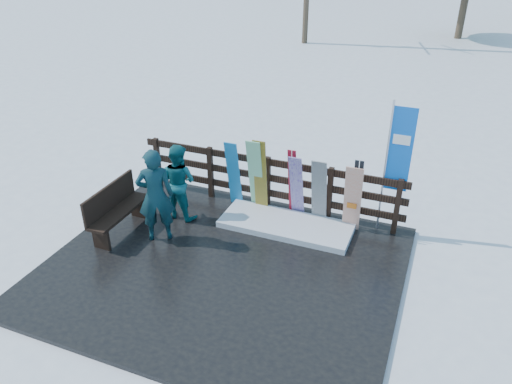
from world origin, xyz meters
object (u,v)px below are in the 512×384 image
at_px(snowboard_4, 319,192).
at_px(snowboard_5, 353,199).
at_px(snowboard_1, 256,176).
at_px(person_front, 155,196).
at_px(rental_flag, 397,154).
at_px(person_back, 178,182).
at_px(bench, 116,208).
at_px(snowboard_2, 260,177).
at_px(snowboard_0, 234,174).
at_px(snowboard_3, 297,187).

distance_m(snowboard_4, snowboard_5, 0.65).
relative_size(snowboard_1, person_front, 0.90).
height_order(rental_flag, person_back, rental_flag).
relative_size(person_front, person_back, 1.17).
distance_m(snowboard_1, person_front, 2.08).
relative_size(snowboard_4, rental_flag, 0.55).
bearing_deg(bench, snowboard_2, 36.73).
bearing_deg(snowboard_1, rental_flag, 5.89).
relative_size(snowboard_4, person_front, 0.79).
xyz_separation_m(snowboard_0, person_back, (-0.86, -0.74, 0.03)).
distance_m(snowboard_4, person_back, 2.76).
height_order(snowboard_2, person_front, person_front).
height_order(snowboard_5, person_back, person_back).
bearing_deg(snowboard_3, person_back, -161.39).
bearing_deg(snowboard_2, bench, -143.27).
height_order(snowboard_2, snowboard_3, snowboard_2).
height_order(snowboard_0, rental_flag, rental_flag).
bearing_deg(snowboard_2, person_front, -131.73).
distance_m(snowboard_0, rental_flag, 3.23).
xyz_separation_m(snowboard_1, snowboard_2, (0.10, 0.00, 0.00)).
bearing_deg(snowboard_1, snowboard_5, 0.00).
bearing_deg(snowboard_3, snowboard_1, -180.00).
height_order(bench, snowboard_4, snowboard_4).
bearing_deg(snowboard_4, rental_flag, 11.69).
bearing_deg(snowboard_4, person_back, -164.39).
height_order(snowboard_2, rental_flag, rental_flag).
bearing_deg(snowboard_0, person_front, -117.77).
height_order(snowboard_1, rental_flag, rental_flag).
relative_size(snowboard_0, person_front, 0.83).
distance_m(rental_flag, person_front, 4.41).
bearing_deg(person_back, snowboard_2, -145.06).
distance_m(snowboard_1, person_back, 1.53).
height_order(snowboard_0, person_front, person_front).
relative_size(bench, snowboard_5, 1.09).
bearing_deg(snowboard_1, snowboard_2, 0.00).
bearing_deg(snowboard_3, person_front, -143.83).
distance_m(snowboard_1, rental_flag, 2.75).
bearing_deg(snowboard_1, bench, -142.02).
bearing_deg(rental_flag, person_back, -165.67).
bearing_deg(snowboard_0, bench, -134.92).
bearing_deg(snowboard_3, rental_flag, 8.74).
distance_m(snowboard_5, person_front, 3.66).
xyz_separation_m(snowboard_1, snowboard_3, (0.86, 0.00, -0.09)).
xyz_separation_m(snowboard_1, snowboard_5, (1.96, 0.00, -0.12)).
bearing_deg(snowboard_5, snowboard_1, 180.00).
height_order(bench, rental_flag, rental_flag).
bearing_deg(snowboard_0, snowboard_3, 0.00).
distance_m(snowboard_0, person_front, 1.81).
relative_size(snowboard_2, rental_flag, 0.62).
bearing_deg(snowboard_0, snowboard_5, -0.00).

